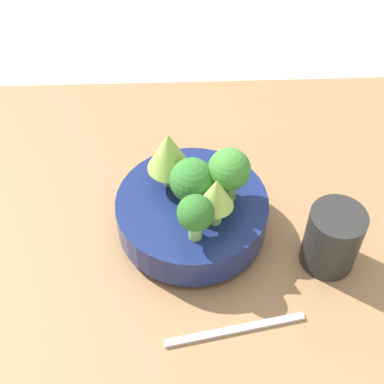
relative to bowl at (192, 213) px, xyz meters
name	(u,v)px	position (x,y,z in m)	size (l,w,h in m)	color
ground_plane	(199,239)	(0.01, 0.01, -0.08)	(6.00, 6.00, 0.00)	beige
table	(199,233)	(0.01, 0.01, -0.06)	(1.13, 0.76, 0.04)	olive
bowl	(192,213)	(0.00, 0.00, 0.00)	(0.23, 0.23, 0.07)	navy
broccoli_floret_right	(229,170)	(0.05, 0.01, 0.09)	(0.06, 0.06, 0.09)	#609347
romanesco_piece_far	(169,152)	(-0.03, 0.04, 0.09)	(0.07, 0.07, 0.10)	#6BA34C
broccoli_floret_center	(192,181)	(0.00, 0.00, 0.07)	(0.07, 0.07, 0.08)	#609347
romanesco_piece_near	(216,195)	(0.03, -0.04, 0.09)	(0.05, 0.05, 0.09)	#7AB256
broccoli_floret_front	(196,214)	(0.00, -0.07, 0.08)	(0.05, 0.05, 0.08)	#7AB256
cup	(332,239)	(0.20, -0.07, 0.01)	(0.08, 0.08, 0.10)	black
fork	(235,330)	(0.05, -0.18, -0.04)	(0.20, 0.04, 0.01)	silver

